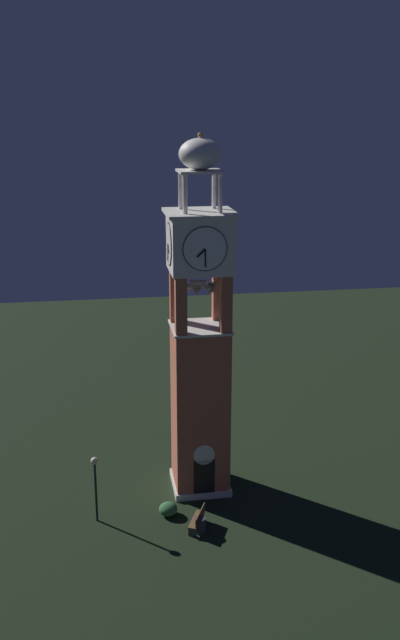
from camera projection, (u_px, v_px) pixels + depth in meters
ground at (200, 485)px, 37.85m from camera, size 80.00×80.00×0.00m
clock_tower at (200, 351)px, 35.62m from camera, size 3.38×3.38×18.53m
park_bench at (198, 519)px, 33.84m from camera, size 1.05×1.64×0.95m
lamp_post at (95, 477)px, 33.88m from camera, size 0.36×0.36×3.48m
trash_bin at (201, 525)px, 33.49m from camera, size 0.52×0.52×0.80m
shrub_near_entry at (168, 509)px, 34.98m from camera, size 0.93×0.93×0.66m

